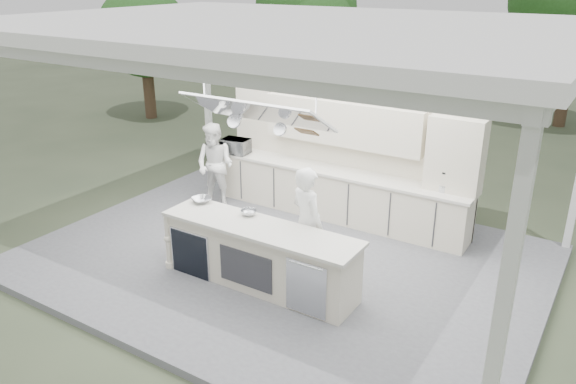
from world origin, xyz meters
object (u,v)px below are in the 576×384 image
Objects in this scene: demo_island at (258,255)px; head_chef at (307,224)px; sous_chef at (215,165)px; back_counter at (337,193)px.

demo_island is 0.86m from head_chef.
demo_island is 1.75× the size of head_chef.
sous_chef is at bearing 140.15° from demo_island.
demo_island is 3.26m from sous_chef.
head_chef is at bearing -73.38° from back_counter.
demo_island is at bearing -86.37° from back_counter.
head_chef reaches higher than back_counter.
back_counter is 3.06× the size of sous_chef.
demo_island and back_counter have the same top height.
sous_chef reaches higher than demo_island.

